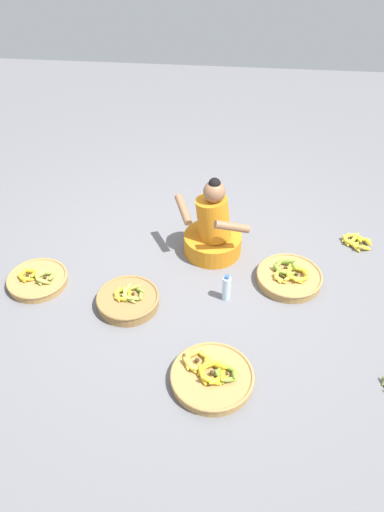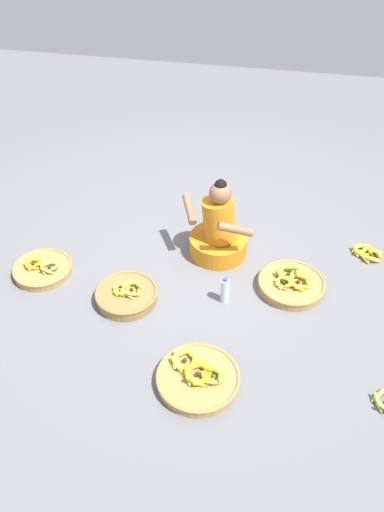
{
  "view_description": "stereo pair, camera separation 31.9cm",
  "coord_description": "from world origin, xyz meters",
  "px_view_note": "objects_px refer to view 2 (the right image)",
  "views": [
    {
      "loc": [
        0.31,
        -3.24,
        2.95
      ],
      "look_at": [
        0.0,
        -0.2,
        0.35
      ],
      "focal_mm": 35.28,
      "sensor_mm": 36.0,
      "label": 1
    },
    {
      "loc": [
        0.62,
        -3.19,
        2.95
      ],
      "look_at": [
        0.0,
        -0.2,
        0.35
      ],
      "focal_mm": 35.28,
      "sensor_mm": 36.0,
      "label": 2
    }
  ],
  "objects_px": {
    "banana_basket_back_right": "(198,377)",
    "banana_basket_back_left": "(127,295)",
    "loose_bananas_front_center": "(367,252)",
    "banana_basket_front_right": "(291,284)",
    "water_bottle": "(225,291)",
    "banana_basket_mid_right": "(43,269)",
    "vendor_woman_front": "(218,231)"
  },
  "relations": [
    {
      "from": "vendor_woman_front",
      "to": "banana_basket_mid_right",
      "type": "relative_size",
      "value": 1.52
    },
    {
      "from": "loose_bananas_front_center",
      "to": "water_bottle",
      "type": "distance_m",
      "value": 1.44
    },
    {
      "from": "banana_basket_back_left",
      "to": "loose_bananas_front_center",
      "type": "height_order",
      "value": "banana_basket_back_left"
    },
    {
      "from": "banana_basket_mid_right",
      "to": "loose_bananas_front_center",
      "type": "distance_m",
      "value": 2.89
    },
    {
      "from": "vendor_woman_front",
      "to": "banana_basket_back_left",
      "type": "distance_m",
      "value": 0.99
    },
    {
      "from": "vendor_woman_front",
      "to": "water_bottle",
      "type": "bearing_deg",
      "value": -75.32
    },
    {
      "from": "water_bottle",
      "to": "loose_bananas_front_center",
      "type": "bearing_deg",
      "value": 35.54
    },
    {
      "from": "banana_basket_back_right",
      "to": "loose_bananas_front_center",
      "type": "bearing_deg",
      "value": 53.47
    },
    {
      "from": "banana_basket_back_left",
      "to": "loose_bananas_front_center",
      "type": "distance_m",
      "value": 2.19
    },
    {
      "from": "vendor_woman_front",
      "to": "banana_basket_front_right",
      "type": "distance_m",
      "value": 0.78
    },
    {
      "from": "banana_basket_front_right",
      "to": "water_bottle",
      "type": "distance_m",
      "value": 0.59
    },
    {
      "from": "banana_basket_back_right",
      "to": "banana_basket_front_right",
      "type": "relative_size",
      "value": 1.05
    },
    {
      "from": "banana_basket_back_left",
      "to": "banana_basket_front_right",
      "type": "relative_size",
      "value": 0.91
    },
    {
      "from": "banana_basket_mid_right",
      "to": "water_bottle",
      "type": "distance_m",
      "value": 1.6
    },
    {
      "from": "banana_basket_mid_right",
      "to": "water_bottle",
      "type": "height_order",
      "value": "water_bottle"
    },
    {
      "from": "banana_basket_back_left",
      "to": "banana_basket_mid_right",
      "type": "height_order",
      "value": "banana_basket_back_left"
    },
    {
      "from": "vendor_woman_front",
      "to": "banana_basket_front_right",
      "type": "relative_size",
      "value": 1.38
    },
    {
      "from": "banana_basket_back_right",
      "to": "banana_basket_front_right",
      "type": "distance_m",
      "value": 1.23
    },
    {
      "from": "banana_basket_back_right",
      "to": "banana_basket_back_left",
      "type": "relative_size",
      "value": 1.16
    },
    {
      "from": "banana_basket_back_right",
      "to": "vendor_woman_front",
      "type": "bearing_deg",
      "value": 93.93
    },
    {
      "from": "banana_basket_front_right",
      "to": "water_bottle",
      "type": "bearing_deg",
      "value": -153.83
    },
    {
      "from": "banana_basket_mid_right",
      "to": "banana_basket_back_left",
      "type": "bearing_deg",
      "value": -11.69
    },
    {
      "from": "vendor_woman_front",
      "to": "loose_bananas_front_center",
      "type": "xyz_separation_m",
      "value": [
        1.33,
        0.24,
        -0.21
      ]
    },
    {
      "from": "banana_basket_back_right",
      "to": "banana_basket_back_left",
      "type": "distance_m",
      "value": 0.99
    },
    {
      "from": "vendor_woman_front",
      "to": "banana_basket_back_left",
      "type": "height_order",
      "value": "vendor_woman_front"
    },
    {
      "from": "banana_basket_mid_right",
      "to": "banana_basket_front_right",
      "type": "bearing_deg",
      "value": 6.54
    },
    {
      "from": "vendor_woman_front",
      "to": "water_bottle",
      "type": "xyz_separation_m",
      "value": [
        0.16,
        -0.59,
        -0.13
      ]
    },
    {
      "from": "banana_basket_back_left",
      "to": "banana_basket_back_right",
      "type": "bearing_deg",
      "value": -42.65
    },
    {
      "from": "banana_basket_back_left",
      "to": "banana_basket_front_right",
      "type": "bearing_deg",
      "value": 17.47
    },
    {
      "from": "banana_basket_front_right",
      "to": "water_bottle",
      "type": "relative_size",
      "value": 2.25
    },
    {
      "from": "banana_basket_mid_right",
      "to": "water_bottle",
      "type": "bearing_deg",
      "value": -0.5
    },
    {
      "from": "vendor_woman_front",
      "to": "water_bottle",
      "type": "relative_size",
      "value": 3.1
    }
  ]
}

